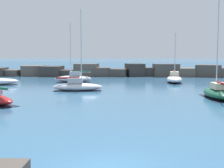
{
  "coord_description": "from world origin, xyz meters",
  "views": [
    {
      "loc": [
        0.76,
        -12.01,
        4.61
      ],
      "look_at": [
        -0.9,
        20.74,
        1.41
      ],
      "focal_mm": 50.0,
      "sensor_mm": 36.0,
      "label": 1
    }
  ],
  "objects_px": {
    "sailboat_moored_2": "(174,79)",
    "sailboat_moored_5": "(74,78)",
    "sailboat_moored_3": "(218,92)",
    "sailboat_moored_1": "(77,86)"
  },
  "relations": [
    {
      "from": "sailboat_moored_3",
      "to": "sailboat_moored_1",
      "type": "bearing_deg",
      "value": 159.23
    },
    {
      "from": "sailboat_moored_3",
      "to": "sailboat_moored_2",
      "type": "bearing_deg",
      "value": 96.2
    },
    {
      "from": "sailboat_moored_5",
      "to": "sailboat_moored_2",
      "type": "bearing_deg",
      "value": -0.99
    },
    {
      "from": "sailboat_moored_1",
      "to": "sailboat_moored_3",
      "type": "xyz_separation_m",
      "value": [
        15.54,
        -5.89,
        0.02
      ]
    },
    {
      "from": "sailboat_moored_2",
      "to": "sailboat_moored_3",
      "type": "bearing_deg",
      "value": -83.8
    },
    {
      "from": "sailboat_moored_1",
      "to": "sailboat_moored_5",
      "type": "xyz_separation_m",
      "value": [
        -2.52,
        11.69,
        0.05
      ]
    },
    {
      "from": "sailboat_moored_2",
      "to": "sailboat_moored_5",
      "type": "relative_size",
      "value": 0.82
    },
    {
      "from": "sailboat_moored_1",
      "to": "sailboat_moored_3",
      "type": "relative_size",
      "value": 0.94
    },
    {
      "from": "sailboat_moored_1",
      "to": "sailboat_moored_2",
      "type": "bearing_deg",
      "value": 39.88
    },
    {
      "from": "sailboat_moored_1",
      "to": "sailboat_moored_5",
      "type": "relative_size",
      "value": 1.05
    }
  ]
}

